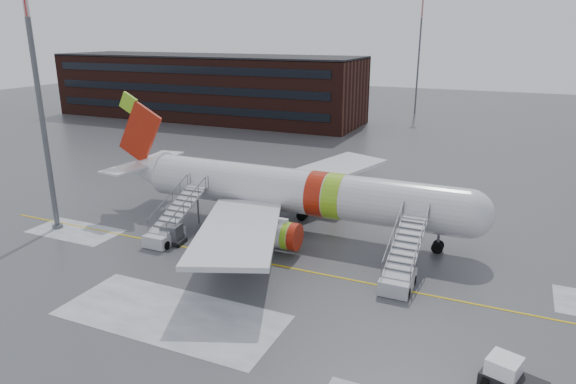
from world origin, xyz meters
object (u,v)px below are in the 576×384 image
at_px(airliner, 287,191).
at_px(uld_container, 172,235).
at_px(airstair_fwd, 401,270).
at_px(airstair_aft, 170,228).
at_px(pushback_tug, 510,378).
at_px(light_mast_near, 39,95).

xyz_separation_m(airliner, uld_container, (-7.17, -7.08, -2.66)).
relative_size(airliner, airstair_fwd, 4.55).
relative_size(airliner, uld_container, 16.32).
distance_m(airliner, airstair_aft, 10.43).
height_order(airliner, airstair_fwd, airliner).
distance_m(airstair_fwd, uld_container, 18.59).
bearing_deg(airliner, pushback_tug, -39.55).
bearing_deg(airstair_fwd, airliner, 150.19).
xyz_separation_m(airstair_aft, uld_container, (0.61, -0.54, -0.31)).
bearing_deg(light_mast_near, airstair_aft, 9.57).
relative_size(airstair_fwd, light_mast_near, 0.34).
relative_size(airstair_fwd, uld_container, 3.59).
height_order(pushback_tug, light_mast_near, light_mast_near).
distance_m(airliner, light_mast_near, 21.97).
height_order(airstair_fwd, pushback_tug, airstair_fwd).
bearing_deg(airstair_fwd, uld_container, -178.33).
distance_m(airstair_aft, light_mast_near, 15.24).
xyz_separation_m(uld_container, light_mast_near, (-11.39, -1.28, 10.93)).
bearing_deg(airstair_aft, airliner, 40.03).
bearing_deg(pushback_tug, airstair_fwd, 129.19).
relative_size(airstair_aft, light_mast_near, 0.34).
xyz_separation_m(pushback_tug, light_mast_near, (-37.17, 7.00, 10.95)).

